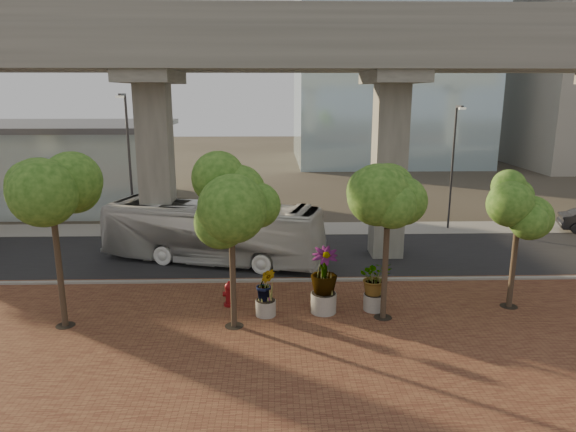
{
  "coord_description": "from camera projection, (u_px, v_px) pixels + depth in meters",
  "views": [
    {
      "loc": [
        0.02,
        -24.33,
        8.54
      ],
      "look_at": [
        0.71,
        0.5,
        2.56
      ],
      "focal_mm": 32.0,
      "sensor_mm": 36.0,
      "label": 1
    }
  ],
  "objects": [
    {
      "name": "planter_left",
      "position": [
        266.0,
        287.0,
        19.82
      ],
      "size": [
        1.77,
        1.77,
        1.94
      ],
      "color": "gray",
      "rests_on": "ground"
    },
    {
      "name": "streetlamp_west",
      "position": [
        129.0,
        156.0,
        30.17
      ],
      "size": [
        0.42,
        1.23,
        8.47
      ],
      "color": "#333238",
      "rests_on": "ground"
    },
    {
      "name": "brick_plaza",
      "position": [
        274.0,
        344.0,
        17.86
      ],
      "size": [
        70.0,
        13.0,
        0.06
      ],
      "primitive_type": "cube",
      "color": "brown",
      "rests_on": "ground"
    },
    {
      "name": "asphalt_road",
      "position": [
        274.0,
        255.0,
        27.59
      ],
      "size": [
        90.0,
        8.0,
        0.04
      ],
      "primitive_type": "cube",
      "color": "black",
      "rests_on": "ground"
    },
    {
      "name": "transit_viaduct",
      "position": [
        273.0,
        118.0,
        25.89
      ],
      "size": [
        72.0,
        5.6,
        12.4
      ],
      "color": "gray",
      "rests_on": "ground"
    },
    {
      "name": "street_tree_far_west",
      "position": [
        50.0,
        189.0,
        17.97
      ],
      "size": [
        4.1,
        4.1,
        7.09
      ],
      "color": "#4B3C2B",
      "rests_on": "ground"
    },
    {
      "name": "far_sidewalk",
      "position": [
        274.0,
        229.0,
        32.93
      ],
      "size": [
        90.0,
        3.0,
        0.06
      ],
      "primitive_type": "cube",
      "color": "gray",
      "rests_on": "ground"
    },
    {
      "name": "street_tree_far_east",
      "position": [
        519.0,
        206.0,
        19.94
      ],
      "size": [
        2.98,
        2.98,
        5.56
      ],
      "color": "#4B3C2B",
      "rests_on": "ground"
    },
    {
      "name": "street_tree_near_west",
      "position": [
        231.0,
        204.0,
        18.07
      ],
      "size": [
        3.67,
        3.67,
        6.34
      ],
      "color": "#4B3C2B",
      "rests_on": "ground"
    },
    {
      "name": "ground",
      "position": [
        274.0,
        268.0,
        25.65
      ],
      "size": [
        160.0,
        160.0,
        0.0
      ],
      "primitive_type": "plane",
      "color": "#342E26",
      "rests_on": "ground"
    },
    {
      "name": "street_tree_near_east",
      "position": [
        388.0,
        201.0,
        18.81
      ],
      "size": [
        3.66,
        3.66,
        6.32
      ],
      "color": "#4B3C2B",
      "rests_on": "ground"
    },
    {
      "name": "planter_front",
      "position": [
        375.0,
        280.0,
        20.3
      ],
      "size": [
        1.89,
        1.89,
        2.08
      ],
      "color": "#A49F94",
      "rests_on": "ground"
    },
    {
      "name": "station_pavilion",
      "position": [
        17.0,
        163.0,
        39.91
      ],
      "size": [
        23.0,
        13.0,
        6.3
      ],
      "color": "#ACC1C5",
      "rests_on": "ground"
    },
    {
      "name": "fire_hydrant",
      "position": [
        229.0,
        294.0,
        20.9
      ],
      "size": [
        0.52,
        0.47,
        1.04
      ],
      "color": "maroon",
      "rests_on": "ground"
    },
    {
      "name": "planter_right",
      "position": [
        324.0,
        274.0,
        20.01
      ],
      "size": [
        2.49,
        2.49,
        2.66
      ],
      "color": "gray",
      "rests_on": "ground"
    },
    {
      "name": "transit_bus",
      "position": [
        212.0,
        232.0,
        26.24
      ],
      "size": [
        11.75,
        5.82,
        3.19
      ],
      "primitive_type": "imported",
      "rotation": [
        0.0,
        0.0,
        1.28
      ],
      "color": "silver",
      "rests_on": "ground"
    },
    {
      "name": "curb_strip",
      "position": [
        274.0,
        281.0,
        23.68
      ],
      "size": [
        70.0,
        0.25,
        0.16
      ],
      "primitive_type": "cube",
      "color": "gray",
      "rests_on": "ground"
    },
    {
      "name": "streetlamp_east",
      "position": [
        453.0,
        159.0,
        31.93
      ],
      "size": [
        0.38,
        1.13,
        7.77
      ],
      "color": "#292A2E",
      "rests_on": "ground"
    }
  ]
}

